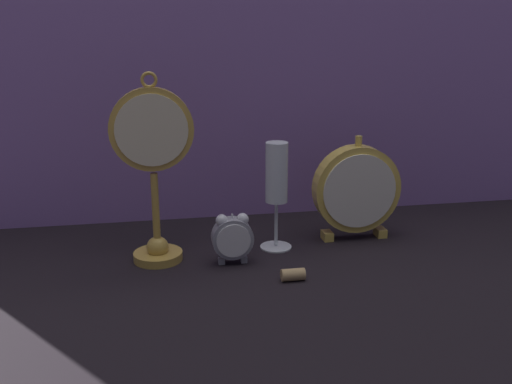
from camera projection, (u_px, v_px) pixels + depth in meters
ground_plane at (264, 270)px, 1.06m from camera, size 4.00×4.00×0.00m
fabric_backdrop_drape at (236, 44)px, 1.25m from camera, size 1.48×0.01×0.79m
pocket_watch_on_stand at (154, 170)px, 1.05m from camera, size 0.15×0.09×0.36m
alarm_clock_twin_bell at (232, 236)px, 1.07m from camera, size 0.08×0.03×0.10m
mantel_clock_silver at (356, 189)px, 1.18m from camera, size 0.18×0.04×0.22m
champagne_flute at (277, 181)px, 1.12m from camera, size 0.06×0.06×0.22m
wine_cork at (293, 275)px, 1.01m from camera, size 0.04×0.02×0.02m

